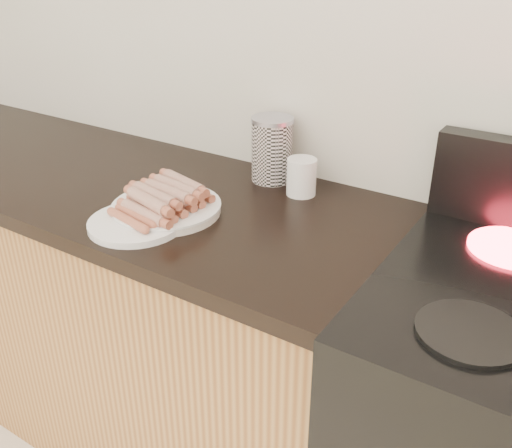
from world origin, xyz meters
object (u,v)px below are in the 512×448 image
Objects in this scene: main_plate at (167,210)px; canister at (272,149)px; side_plate at (136,223)px; mug at (301,177)px.

canister is at bearing 71.73° from main_plate.
canister reaches higher than side_plate.
main_plate is 0.34m from canister.
mug is (0.23, 0.37, 0.04)m from side_plate.
side_plate is at bearing -122.12° from mug.
main_plate is 1.17× the size of side_plate.
side_plate is (-0.01, -0.09, -0.00)m from main_plate.
side_plate is 1.27× the size of canister.
side_plate is 0.44m from mug.
main_plate is 0.09m from side_plate.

